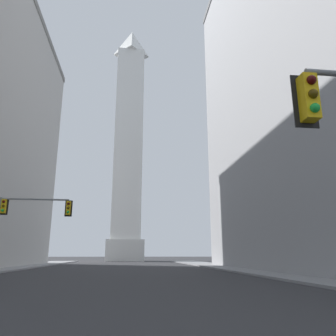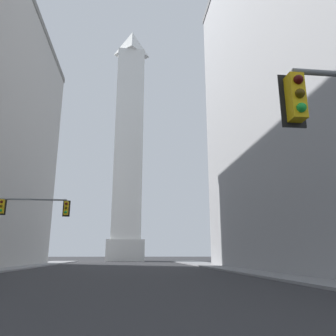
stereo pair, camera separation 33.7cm
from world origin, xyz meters
name	(u,v)px [view 2 (the right image)]	position (x,y,z in m)	size (l,w,h in m)	color
sidewalk_right	(265,272)	(12.08, 26.90, 0.07)	(5.00, 89.67, 0.15)	gray
obelisk	(129,140)	(0.00, 74.73, 27.94)	(8.11, 8.11, 58.12)	silver
traffic_light_mid_left	(22,215)	(-7.67, 27.19, 4.52)	(5.77, 0.52, 5.89)	slate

